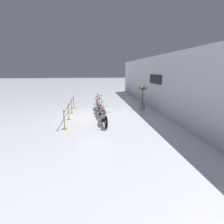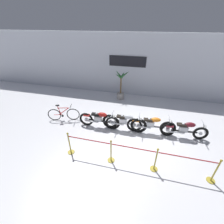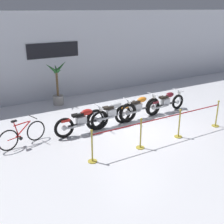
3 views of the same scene
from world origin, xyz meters
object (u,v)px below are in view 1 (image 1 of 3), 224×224
bicycle (99,100)px  stanchion_mid_left (72,109)px  motorcycle_red_0 (98,103)px  motorcycle_orange_2 (102,111)px  motorcycle_silver_1 (99,107)px  potted_palm_left_of_row (143,99)px  stanchion_far_left (72,104)px  stanchion_mid_right (69,114)px  motorcycle_maroon_3 (104,117)px  stanchion_far_right (64,123)px

bicycle → stanchion_mid_left: bearing=-33.2°
motorcycle_red_0 → motorcycle_orange_2: (2.58, 0.17, 0.00)m
motorcycle_silver_1 → bicycle: 3.40m
potted_palm_left_of_row → stanchion_far_left: size_ratio=0.38×
motorcycle_silver_1 → motorcycle_orange_2: size_ratio=0.96×
motorcycle_silver_1 → stanchion_far_left: bearing=-99.7°
stanchion_mid_right → stanchion_far_left: bearing=180.0°
motorcycle_orange_2 → motorcycle_maroon_3: motorcycle_orange_2 is taller
stanchion_mid_left → stanchion_far_right: bearing=0.0°
motorcycle_red_0 → motorcycle_maroon_3: (4.09, 0.20, -0.02)m
motorcycle_silver_1 → stanchion_far_left: (-0.35, -2.05, 0.18)m
motorcycle_silver_1 → stanchion_mid_right: 2.55m
stanchion_mid_left → bicycle: bearing=146.8°
motorcycle_silver_1 → motorcycle_red_0: bearing=-177.2°
motorcycle_red_0 → motorcycle_orange_2: bearing=3.7°
stanchion_mid_right → potted_palm_left_of_row: bearing=113.4°
potted_palm_left_of_row → stanchion_mid_right: size_ratio=1.95×
bicycle → stanchion_mid_right: size_ratio=1.58×
motorcycle_silver_1 → motorcycle_maroon_3: (2.81, 0.14, -0.03)m
motorcycle_red_0 → motorcycle_orange_2: 2.58m
motorcycle_red_0 → stanchion_mid_left: 2.29m
motorcycle_maroon_3 → stanchion_far_right: bearing=-74.1°
motorcycle_orange_2 → stanchion_mid_left: bearing=-123.7°
motorcycle_red_0 → stanchion_mid_left: size_ratio=2.05×
bicycle → motorcycle_orange_2: bearing=0.3°
bicycle → stanchion_mid_left: stanchion_mid_left is taller
stanchion_mid_left → stanchion_mid_right: size_ratio=1.00×
potted_palm_left_of_row → stanchion_mid_left: (0.76, -5.58, -0.48)m
bicycle → stanchion_far_left: stanchion_far_left is taller
motorcycle_maroon_3 → potted_palm_left_of_row: 5.04m
motorcycle_orange_2 → stanchion_far_left: stanchion_far_left is taller
motorcycle_red_0 → stanchion_mid_right: size_ratio=2.05×
stanchion_mid_right → motorcycle_orange_2: bearing=95.7°
stanchion_far_left → motorcycle_maroon_3: bearing=34.7°
stanchion_far_right → bicycle: bearing=162.7°
motorcycle_orange_2 → bicycle: bearing=-179.7°
motorcycle_maroon_3 → stanchion_mid_left: (-2.95, -2.19, -0.10)m
stanchion_mid_left → stanchion_mid_right: 1.66m
motorcycle_orange_2 → stanchion_mid_left: size_ratio=2.22×
motorcycle_orange_2 → bicycle: size_ratio=1.41×
motorcycle_red_0 → bicycle: bicycle is taller
motorcycle_red_0 → bicycle: 2.12m
motorcycle_silver_1 → stanchion_far_right: stanchion_far_right is taller
stanchion_far_left → stanchion_far_right: 3.80m
stanchion_far_left → stanchion_mid_left: bearing=0.0°
motorcycle_silver_1 → motorcycle_orange_2: motorcycle_silver_1 is taller
motorcycle_maroon_3 → motorcycle_orange_2: bearing=-178.6°
stanchion_far_right → stanchion_far_left: bearing=180.0°
stanchion_far_right → potted_palm_left_of_row: bearing=127.8°
bicycle → motorcycle_maroon_3: bearing=0.6°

